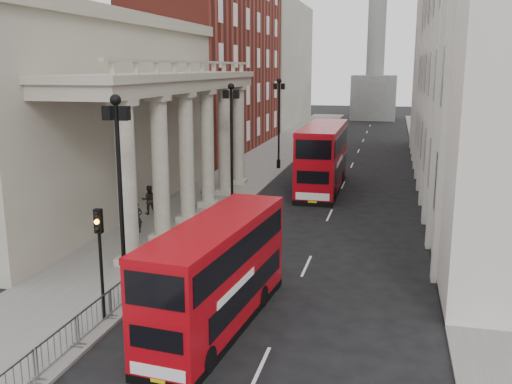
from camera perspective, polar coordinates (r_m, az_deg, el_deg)
ground at (r=21.07m, az=-16.31°, el=-14.78°), size 260.00×260.00×0.00m
sidewalk_west at (r=48.75m, az=-1.89°, el=1.27°), size 6.00×140.00×0.12m
sidewalk_east at (r=47.20m, az=17.80°, el=0.31°), size 3.00×140.00×0.12m
kerb at (r=48.06m, az=1.50°, el=1.13°), size 0.20×140.00×0.14m
portico_building at (r=39.82m, az=-17.23°, el=6.87°), size 9.00×28.00×12.00m
brick_building at (r=67.25m, az=-4.11°, el=13.67°), size 9.00×32.00×22.00m
west_building_far at (r=98.22m, az=1.68°, el=12.69°), size 9.00×30.00×20.00m
east_building at (r=48.61m, az=21.68°, el=15.14°), size 8.00×55.00×25.00m
monument_column at (r=108.37m, az=11.98°, el=15.57°), size 8.00×8.00×54.20m
lamp_post_south at (r=23.07m, az=-13.45°, el=0.71°), size 1.05×0.44×8.32m
lamp_post_mid at (r=37.84m, az=-2.46°, el=5.49°), size 1.05×0.44×8.32m
lamp_post_north at (r=53.32m, az=2.31°, el=7.49°), size 1.05×0.44×8.32m
traffic_light at (r=21.74m, az=-15.38°, el=-5.02°), size 0.28×0.33×4.30m
crowd_barriers at (r=22.70m, az=-14.38°, el=-10.76°), size 0.50×18.75×1.10m
bus_near at (r=21.12m, az=-3.90°, el=-8.00°), size 3.12×9.46×4.01m
bus_far at (r=44.79m, az=6.71°, el=3.57°), size 2.93×11.76×5.07m
pedestrian_a at (r=33.46m, az=-11.82°, el=-2.49°), size 0.74×0.58×1.78m
pedestrian_b at (r=37.45m, az=-10.66°, el=-0.77°), size 1.13×1.04×1.89m
pedestrian_c at (r=40.43m, az=-4.93°, el=0.29°), size 0.91×0.63×1.78m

